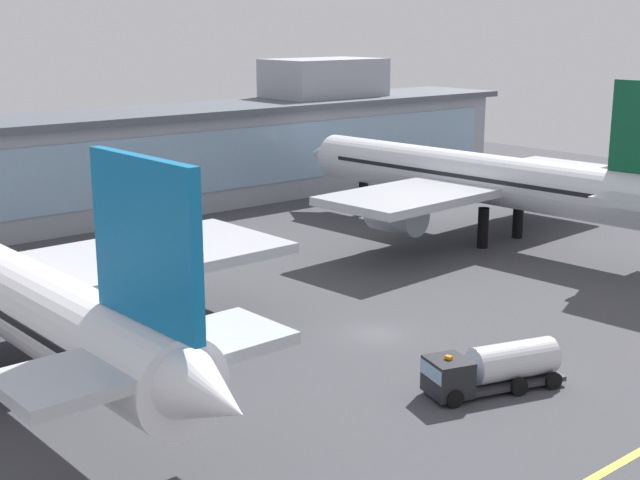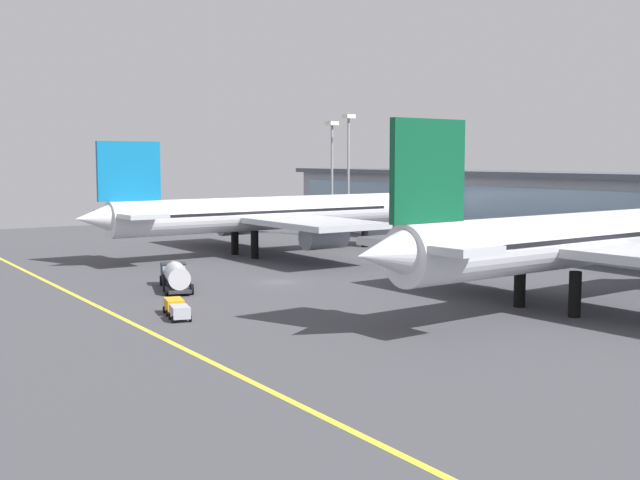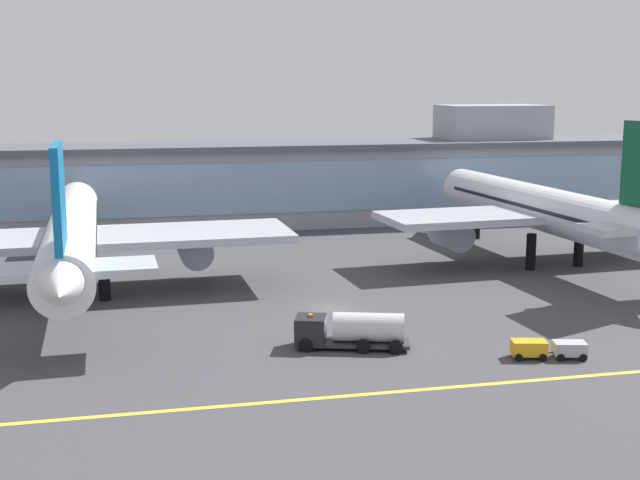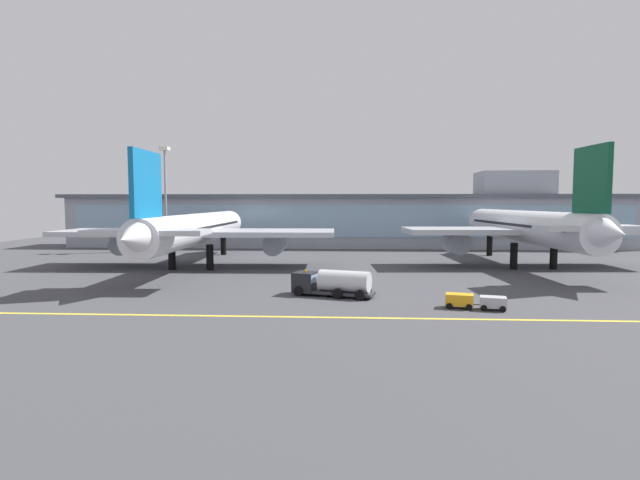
{
  "view_description": "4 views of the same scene",
  "coord_description": "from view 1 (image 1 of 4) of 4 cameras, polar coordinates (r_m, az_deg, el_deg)",
  "views": [
    {
      "loc": [
        -41.7,
        -43.29,
        21.89
      ],
      "look_at": [
        3.27,
        10.28,
        4.58
      ],
      "focal_mm": 49.06,
      "sensor_mm": 36.0,
      "label": 1
    },
    {
      "loc": [
        78.19,
        -45.28,
        14.01
      ],
      "look_at": [
        -0.36,
        5.88,
        4.48
      ],
      "focal_mm": 45.0,
      "sensor_mm": 36.0,
      "label": 2
    },
    {
      "loc": [
        -18.4,
        -74.8,
        20.73
      ],
      "look_at": [
        0.94,
        9.46,
        4.79
      ],
      "focal_mm": 48.08,
      "sensor_mm": 36.0,
      "label": 3
    },
    {
      "loc": [
        0.26,
        -65.74,
        10.31
      ],
      "look_at": [
        -3.66,
        3.45,
        5.01
      ],
      "focal_mm": 27.89,
      "sensor_mm": 36.0,
      "label": 4
    }
  ],
  "objects": [
    {
      "name": "fuel_tanker_truck",
      "position": [
        54.87,
        11.04,
        -8.18
      ],
      "size": [
        9.35,
        5.22,
        2.9
      ],
      "rotation": [
        0.0,
        0.0,
        2.83
      ],
      "color": "black",
      "rests_on": "ground"
    },
    {
      "name": "ground_plane",
      "position": [
        63.97,
        3.7,
        -6.14
      ],
      "size": [
        180.0,
        180.0,
        0.0
      ],
      "primitive_type": "plane",
      "color": "#424247"
    },
    {
      "name": "terminal_building",
      "position": [
        103.27,
        -14.65,
        4.87
      ],
      "size": [
        130.36,
        14.0,
        17.25
      ],
      "color": "#9399A3",
      "rests_on": "ground"
    },
    {
      "name": "airliner_near_right",
      "position": [
        92.44,
        10.31,
        3.93
      ],
      "size": [
        38.6,
        50.98,
        17.13
      ],
      "rotation": [
        0.0,
        0.0,
        1.63
      ],
      "color": "black",
      "rests_on": "ground"
    }
  ]
}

